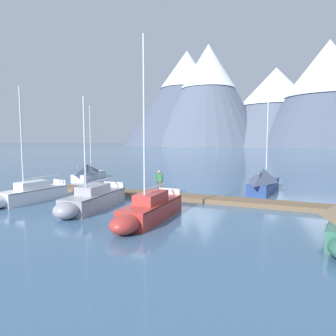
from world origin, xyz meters
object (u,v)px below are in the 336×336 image
Objects in this scene: sailboat_second_berth at (27,194)px; sailboat_far_berth at (264,180)px; sailboat_mid_dock_starboard at (148,210)px; sailboat_mid_dock_port at (91,200)px; person_on_dock at (159,180)px; sailboat_nearest_berth at (90,172)px.

sailboat_second_berth is 0.98× the size of sailboat_far_berth.
sailboat_far_berth is at bearing 66.41° from sailboat_mid_dock_starboard.
sailboat_far_berth is (9.50, 10.61, 0.32)m from sailboat_mid_dock_port.
sailboat_mid_dock_port is 4.00× the size of person_on_dock.
sailboat_mid_dock_starboard reaches higher than sailboat_nearest_berth.
sailboat_far_berth reaches higher than person_on_dock.
sailboat_second_berth is 0.83× the size of sailboat_mid_dock_starboard.
sailboat_second_berth is 9.64m from sailboat_mid_dock_starboard.
sailboat_far_berth is 4.65× the size of person_on_dock.
sailboat_second_berth reaches higher than sailboat_mid_dock_port.
person_on_dock is at bearing 65.65° from sailboat_mid_dock_port.
sailboat_mid_dock_starboard is at bearing -45.39° from sailboat_nearest_berth.
sailboat_second_berth is at bearing -146.27° from person_on_dock.
sailboat_far_berth is (14.69, 10.44, 0.34)m from sailboat_second_berth.
sailboat_far_berth is at bearing 37.07° from person_on_dock.
sailboat_second_berth is 1.14× the size of sailboat_mid_dock_port.
sailboat_far_berth reaches higher than sailboat_second_berth.
sailboat_second_berth is at bearing 178.12° from sailboat_mid_dock_port.
sailboat_mid_dock_port is at bearing -131.84° from sailboat_far_berth.
sailboat_nearest_berth is at bearing 148.80° from person_on_dock.
sailboat_far_berth is at bearing 35.39° from sailboat_second_berth.
sailboat_second_berth is 4.56× the size of person_on_dock.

